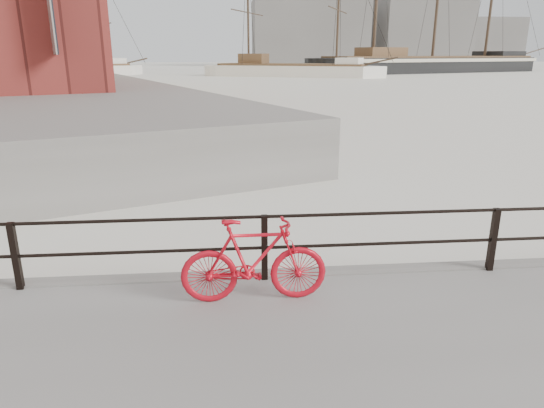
# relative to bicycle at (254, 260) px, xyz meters

# --- Properties ---
(ground) EXTENTS (400.00, 400.00, 0.00)m
(ground) POSITION_rel_bicycle_xyz_m (3.69, 0.79, -0.94)
(ground) COLOR white
(ground) RESTS_ON ground
(guardrail) EXTENTS (28.00, 0.10, 1.00)m
(guardrail) POSITION_rel_bicycle_xyz_m (3.69, 0.64, -0.09)
(guardrail) COLOR black
(guardrail) RESTS_ON promenade
(bicycle) EXTENTS (1.95, 0.31, 1.17)m
(bicycle) POSITION_rel_bicycle_xyz_m (0.00, 0.00, 0.00)
(bicycle) COLOR red
(bicycle) RESTS_ON promenade
(barque_black) EXTENTS (64.18, 40.13, 34.47)m
(barque_black) POSITION_rel_bicycle_xyz_m (38.88, 87.34, -0.94)
(barque_black) COLOR black
(barque_black) RESTS_ON ground
(schooner_mid) EXTENTS (34.27, 25.01, 22.47)m
(schooner_mid) POSITION_rel_bicycle_xyz_m (9.89, 72.71, -0.94)
(schooner_mid) COLOR white
(schooner_mid) RESTS_ON ground
(schooner_left) EXTENTS (27.00, 20.89, 18.66)m
(schooner_left) POSITION_rel_bicycle_xyz_m (-25.56, 79.17, -0.94)
(schooner_left) COLOR silver
(schooner_left) RESTS_ON ground
(industrial_west) EXTENTS (32.00, 18.00, 18.00)m
(industrial_west) POSITION_rel_bicycle_xyz_m (23.69, 140.79, 8.06)
(industrial_west) COLOR gray
(industrial_west) RESTS_ON ground
(industrial_mid) EXTENTS (26.00, 20.00, 24.00)m
(industrial_mid) POSITION_rel_bicycle_xyz_m (58.69, 145.79, 11.06)
(industrial_mid) COLOR gray
(industrial_mid) RESTS_ON ground
(industrial_east) EXTENTS (20.00, 16.00, 14.00)m
(industrial_east) POSITION_rel_bicycle_xyz_m (81.69, 150.79, 6.06)
(industrial_east) COLOR gray
(industrial_east) RESTS_ON ground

